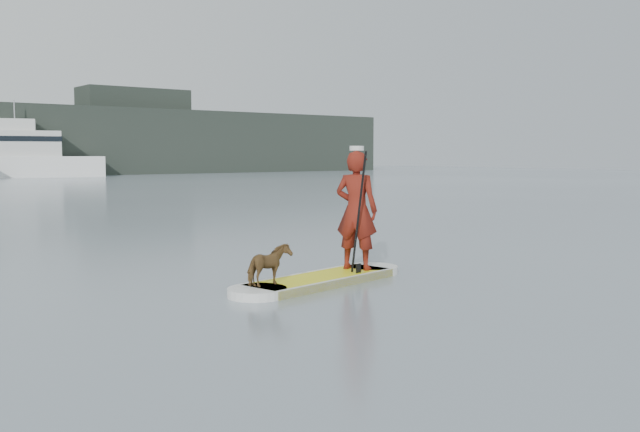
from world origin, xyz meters
TOP-DOWN VIEW (x-y plane):
  - ground at (0.00, 0.00)m, footprint 140.00×140.00m
  - paddleboard at (-3.65, -2.55)m, footprint 3.26×1.24m
  - paddler at (-2.82, -2.40)m, footprint 0.71×0.80m
  - white_cap at (-2.82, -2.40)m, footprint 0.22×0.22m
  - dog at (-4.66, -2.73)m, footprint 0.71×0.44m
  - paddle at (-3.02, -2.69)m, footprint 0.10×0.30m
  - motor_yacht_a at (6.87, 48.79)m, footprint 10.58×4.94m
  - shore_building_east at (18.00, 54.00)m, footprint 10.00×4.00m

SIDE VIEW (x-z plane):
  - ground at x=0.00m, z-range 0.00..0.00m
  - paddleboard at x=-3.65m, z-range 0.00..0.12m
  - dog at x=-4.66m, z-range 0.12..0.68m
  - paddle at x=-3.02m, z-range -0.20..1.80m
  - paddler at x=-2.82m, z-range 0.12..1.95m
  - motor_yacht_a at x=6.87m, z-range -1.34..4.77m
  - white_cap at x=-2.82m, z-range 1.95..2.02m
  - shore_building_east at x=18.00m, z-range 0.00..8.00m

